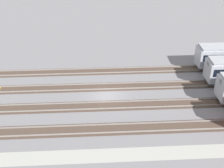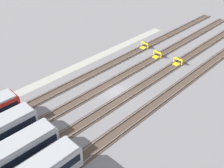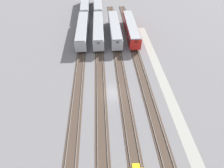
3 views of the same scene
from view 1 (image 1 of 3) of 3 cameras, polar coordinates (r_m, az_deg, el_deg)
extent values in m
plane|color=slate|center=(40.64, -0.94, -2.21)|extent=(400.00, 400.00, 0.00)
cube|color=#9E9E93|center=(31.98, -0.07, -12.89)|extent=(54.00, 2.00, 0.01)
cube|color=#47382D|center=(35.06, -0.45, -8.24)|extent=(90.00, 2.24, 0.06)
cube|color=gray|center=(35.56, -0.51, -7.38)|extent=(90.00, 0.07, 0.15)
cube|color=gray|center=(34.44, -0.39, -8.85)|extent=(90.00, 0.07, 0.15)
cube|color=#47382D|center=(38.72, -0.79, -4.00)|extent=(90.00, 2.24, 0.06)
cube|color=gray|center=(39.25, -0.84, -3.28)|extent=(90.00, 0.07, 0.15)
cube|color=gray|center=(38.07, -0.75, -4.48)|extent=(90.00, 0.07, 0.15)
cube|color=#47382D|center=(42.56, -1.07, -0.52)|extent=(90.00, 2.24, 0.06)
cube|color=gray|center=(43.12, -1.11, 0.10)|extent=(90.00, 0.07, 0.15)
cube|color=gray|center=(41.89, -1.03, -0.90)|extent=(90.00, 0.07, 0.15)
cube|color=#47382D|center=(46.52, -1.30, 2.39)|extent=(90.00, 2.24, 0.06)
cube|color=gray|center=(47.11, -1.34, 2.91)|extent=(90.00, 0.07, 0.15)
cube|color=gray|center=(45.84, -1.27, 2.08)|extent=(90.00, 0.07, 0.15)
cube|color=#1E843D|center=(43.82, 17.22, 3.50)|extent=(0.08, 0.70, 0.56)
cube|color=#1E843D|center=(47.54, 15.58, 5.91)|extent=(0.08, 0.70, 0.56)
cube|color=black|center=(49.83, 18.85, 3.08)|extent=(3.61, 2.25, 0.70)
cube|color=#1E843D|center=(40.02, 19.28, 0.44)|extent=(0.08, 0.70, 0.56)
camera|label=2|loc=(64.58, 25.20, 31.13)|focal=42.00mm
camera|label=3|loc=(42.24, -40.72, 28.74)|focal=28.00mm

